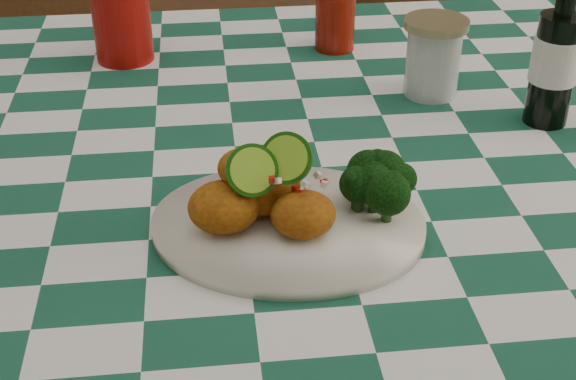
{
  "coord_description": "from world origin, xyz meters",
  "views": [
    {
      "loc": [
        -0.14,
        -0.9,
        1.28
      ],
      "look_at": [
        -0.06,
        -0.2,
        0.84
      ],
      "focal_mm": 50.0,
      "sensor_mm": 36.0,
      "label": 1
    }
  ],
  "objects_px": {
    "dining_table": "(310,364)",
    "fried_chicken_pile": "(273,184)",
    "red_tumbler": "(121,11)",
    "beer_bottle": "(558,45)",
    "mason_jar": "(433,57)",
    "wooden_chair_left": "(64,138)",
    "ketchup_bottle": "(335,8)",
    "plate": "(288,226)",
    "wooden_chair_right": "(393,116)"
  },
  "relations": [
    {
      "from": "dining_table",
      "to": "fried_chicken_pile",
      "type": "xyz_separation_m",
      "value": [
        -0.07,
        -0.2,
        0.46
      ]
    },
    {
      "from": "red_tumbler",
      "to": "beer_bottle",
      "type": "distance_m",
      "value": 0.64
    },
    {
      "from": "dining_table",
      "to": "beer_bottle",
      "type": "xyz_separation_m",
      "value": [
        0.32,
        0.02,
        0.5
      ]
    },
    {
      "from": "dining_table",
      "to": "mason_jar",
      "type": "distance_m",
      "value": 0.5
    },
    {
      "from": "fried_chicken_pile",
      "to": "red_tumbler",
      "type": "bearing_deg",
      "value": 110.16
    },
    {
      "from": "wooden_chair_left",
      "to": "beer_bottle",
      "type": "bearing_deg",
      "value": -52.47
    },
    {
      "from": "fried_chicken_pile",
      "to": "ketchup_bottle",
      "type": "xyz_separation_m",
      "value": [
        0.15,
        0.51,
        0.0
      ]
    },
    {
      "from": "dining_table",
      "to": "fried_chicken_pile",
      "type": "distance_m",
      "value": 0.5
    },
    {
      "from": "fried_chicken_pile",
      "to": "red_tumbler",
      "type": "height_order",
      "value": "red_tumbler"
    },
    {
      "from": "mason_jar",
      "to": "wooden_chair_left",
      "type": "relative_size",
      "value": 0.14
    },
    {
      "from": "dining_table",
      "to": "mason_jar",
      "type": "xyz_separation_m",
      "value": [
        0.19,
        0.13,
        0.45
      ]
    },
    {
      "from": "plate",
      "to": "wooden_chair_left",
      "type": "xyz_separation_m",
      "value": [
        -0.41,
        0.97,
        -0.39
      ]
    },
    {
      "from": "plate",
      "to": "mason_jar",
      "type": "xyz_separation_m",
      "value": [
        0.24,
        0.33,
        0.05
      ]
    },
    {
      "from": "dining_table",
      "to": "mason_jar",
      "type": "relative_size",
      "value": 14.88
    },
    {
      "from": "ketchup_bottle",
      "to": "mason_jar",
      "type": "bearing_deg",
      "value": -59.5
    },
    {
      "from": "ketchup_bottle",
      "to": "beer_bottle",
      "type": "height_order",
      "value": "beer_bottle"
    },
    {
      "from": "dining_table",
      "to": "red_tumbler",
      "type": "height_order",
      "value": "red_tumbler"
    },
    {
      "from": "fried_chicken_pile",
      "to": "mason_jar",
      "type": "xyz_separation_m",
      "value": [
        0.26,
        0.33,
        -0.01
      ]
    },
    {
      "from": "red_tumbler",
      "to": "wooden_chair_left",
      "type": "height_order",
      "value": "red_tumbler"
    },
    {
      "from": "ketchup_bottle",
      "to": "red_tumbler",
      "type": "bearing_deg",
      "value": -178.8
    },
    {
      "from": "fried_chicken_pile",
      "to": "ketchup_bottle",
      "type": "bearing_deg",
      "value": 73.72
    },
    {
      "from": "dining_table",
      "to": "wooden_chair_right",
      "type": "distance_m",
      "value": 0.79
    },
    {
      "from": "dining_table",
      "to": "ketchup_bottle",
      "type": "bearing_deg",
      "value": 76.14
    },
    {
      "from": "fried_chicken_pile",
      "to": "beer_bottle",
      "type": "bearing_deg",
      "value": 29.75
    },
    {
      "from": "dining_table",
      "to": "ketchup_bottle",
      "type": "xyz_separation_m",
      "value": [
        0.08,
        0.31,
        0.46
      ]
    },
    {
      "from": "red_tumbler",
      "to": "ketchup_bottle",
      "type": "height_order",
      "value": "red_tumbler"
    },
    {
      "from": "wooden_chair_left",
      "to": "wooden_chair_right",
      "type": "relative_size",
      "value": 0.93
    },
    {
      "from": "plate",
      "to": "fried_chicken_pile",
      "type": "height_order",
      "value": "fried_chicken_pile"
    },
    {
      "from": "red_tumbler",
      "to": "mason_jar",
      "type": "bearing_deg",
      "value": -21.92
    },
    {
      "from": "wooden_chair_right",
      "to": "plate",
      "type": "bearing_deg",
      "value": -94.95
    },
    {
      "from": "ketchup_bottle",
      "to": "wooden_chair_right",
      "type": "xyz_separation_m",
      "value": [
        0.22,
        0.42,
        -0.41
      ]
    },
    {
      "from": "red_tumbler",
      "to": "wooden_chair_right",
      "type": "relative_size",
      "value": 0.18
    },
    {
      "from": "dining_table",
      "to": "wooden_chair_left",
      "type": "relative_size",
      "value": 2.03
    },
    {
      "from": "red_tumbler",
      "to": "wooden_chair_left",
      "type": "xyz_separation_m",
      "value": [
        -0.21,
        0.46,
        -0.46
      ]
    },
    {
      "from": "mason_jar",
      "to": "beer_bottle",
      "type": "height_order",
      "value": "beer_bottle"
    },
    {
      "from": "beer_bottle",
      "to": "wooden_chair_right",
      "type": "bearing_deg",
      "value": 91.87
    },
    {
      "from": "red_tumbler",
      "to": "wooden_chair_right",
      "type": "xyz_separation_m",
      "value": [
        0.55,
        0.43,
        -0.42
      ]
    },
    {
      "from": "ketchup_bottle",
      "to": "wooden_chair_left",
      "type": "relative_size",
      "value": 0.17
    },
    {
      "from": "ketchup_bottle",
      "to": "wooden_chair_left",
      "type": "distance_m",
      "value": 0.84
    },
    {
      "from": "plate",
      "to": "mason_jar",
      "type": "height_order",
      "value": "mason_jar"
    },
    {
      "from": "wooden_chair_right",
      "to": "mason_jar",
      "type": "bearing_deg",
      "value": -84.42
    },
    {
      "from": "beer_bottle",
      "to": "fried_chicken_pile",
      "type": "bearing_deg",
      "value": -150.25
    },
    {
      "from": "wooden_chair_left",
      "to": "plate",
      "type": "bearing_deg",
      "value": -75.96
    },
    {
      "from": "plate",
      "to": "red_tumbler",
      "type": "distance_m",
      "value": 0.55
    },
    {
      "from": "dining_table",
      "to": "fried_chicken_pile",
      "type": "height_order",
      "value": "fried_chicken_pile"
    },
    {
      "from": "plate",
      "to": "fried_chicken_pile",
      "type": "bearing_deg",
      "value": 180.0
    },
    {
      "from": "plate",
      "to": "wooden_chair_right",
      "type": "bearing_deg",
      "value": 69.36
    },
    {
      "from": "plate",
      "to": "beer_bottle",
      "type": "relative_size",
      "value": 1.33
    },
    {
      "from": "fried_chicken_pile",
      "to": "red_tumbler",
      "type": "xyz_separation_m",
      "value": [
        -0.18,
        0.5,
        0.01
      ]
    },
    {
      "from": "ketchup_bottle",
      "to": "mason_jar",
      "type": "xyz_separation_m",
      "value": [
        0.11,
        -0.19,
        -0.01
      ]
    }
  ]
}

